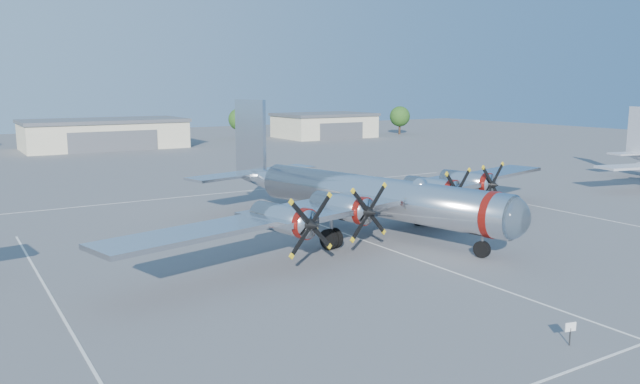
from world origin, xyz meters
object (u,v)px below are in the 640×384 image
main_bomber_b29 (360,232)px  info_placard (570,329)px  tree_far_east (400,116)px  hangar_center (104,134)px  tree_east (239,119)px  hangar_east (324,125)px

main_bomber_b29 → info_placard: 23.36m
main_bomber_b29 → tree_far_east: bearing=35.5°
hangar_center → tree_east: bearing=11.4°
tree_far_east → info_placard: 123.20m
info_placard → tree_far_east: bearing=68.2°
main_bomber_b29 → info_placard: (-4.78, -22.86, 0.75)m
tree_far_east → main_bomber_b29: (-66.60, -77.50, -4.22)m
hangar_east → info_placard: bearing=-116.7°
tree_east → hangar_east: bearing=-18.5°
tree_far_east → info_placard: (-71.38, -100.36, -3.47)m
tree_far_east → main_bomber_b29: size_ratio=0.14×
hangar_center → main_bomber_b29: 79.53m
tree_east → main_bomber_b29: (-28.60, -85.50, -4.22)m
hangar_east → tree_far_east: tree_far_east is taller
hangar_east → main_bomber_b29: 92.16m
hangar_east → tree_far_east: (20.00, -1.96, 1.51)m
tree_east → info_placard: tree_east is taller
tree_east → info_placard: bearing=-107.1°
hangar_center → main_bomber_b29: hangar_center is taller
tree_east → tree_far_east: (38.00, -8.00, 0.00)m
tree_east → tree_far_east: bearing=-11.9°
hangar_east → tree_east: (-18.00, 6.04, 1.51)m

